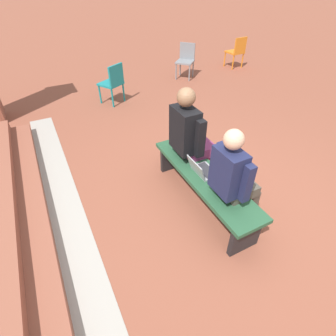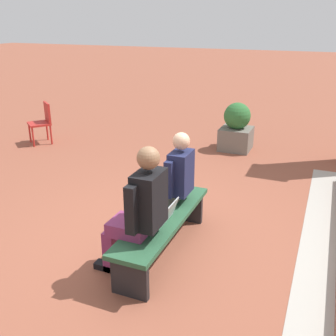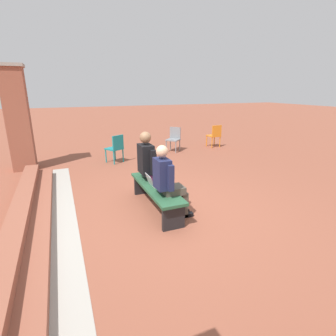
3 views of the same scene
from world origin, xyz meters
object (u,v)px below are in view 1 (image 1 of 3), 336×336
(plastic_chair_far_right, at_px, (186,59))
(plastic_chair_mid_courtyard, at_px, (113,81))
(person_student, at_px, (234,178))
(bench, at_px, (204,181))
(laptop, at_px, (202,170))
(person_adult, at_px, (192,136))
(plastic_chair_far_left, at_px, (237,50))

(plastic_chair_far_right, xyz_separation_m, plastic_chair_mid_courtyard, (-0.74, 2.21, 0.00))
(person_student, xyz_separation_m, plastic_chair_mid_courtyard, (3.86, 0.08, -0.21))
(person_student, bearing_deg, plastic_chair_mid_courtyard, 1.24)
(bench, relative_size, person_student, 1.40)
(plastic_chair_far_right, bearing_deg, bench, 152.27)
(laptop, height_order, plastic_chair_mid_courtyard, plastic_chair_mid_courtyard)
(bench, xyz_separation_m, plastic_chair_mid_courtyard, (3.44, 0.02, 0.13))
(plastic_chair_far_right, distance_m, plastic_chair_mid_courtyard, 2.33)
(bench, height_order, person_student, person_student)
(laptop, bearing_deg, plastic_chair_far_right, -28.12)
(laptop, bearing_deg, person_adult, -11.89)
(bench, height_order, laptop, laptop)
(bench, bearing_deg, person_adult, -9.14)
(bench, xyz_separation_m, laptop, (0.05, 0.01, 0.15))
(person_adult, bearing_deg, laptop, 168.11)
(plastic_chair_far_right, height_order, plastic_chair_mid_courtyard, same)
(laptop, bearing_deg, person_student, -170.71)
(laptop, relative_size, plastic_chair_far_right, 0.38)
(bench, bearing_deg, person_student, -171.33)
(plastic_chair_far_right, bearing_deg, plastic_chair_mid_courtyard, 108.41)
(bench, distance_m, plastic_chair_far_right, 4.72)
(laptop, distance_m, plastic_chair_far_right, 4.68)
(person_student, height_order, laptop, person_student)
(bench, height_order, plastic_chair_far_right, plastic_chair_far_right)
(plastic_chair_mid_courtyard, bearing_deg, laptop, -179.88)
(bench, xyz_separation_m, person_student, (-0.42, -0.06, 0.34))
(bench, height_order, person_adult, person_adult)
(plastic_chair_far_left, bearing_deg, person_student, 140.36)
(plastic_chair_mid_courtyard, bearing_deg, bench, -179.68)
(laptop, height_order, plastic_chair_far_right, plastic_chair_far_right)
(plastic_chair_far_left, height_order, plastic_chair_far_right, same)
(laptop, bearing_deg, plastic_chair_far_left, -43.22)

